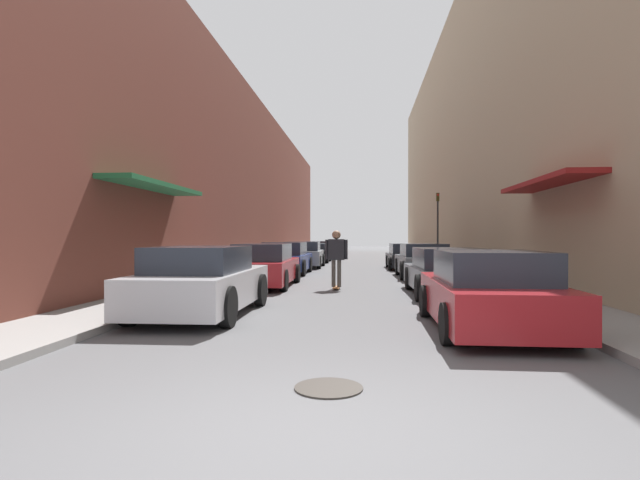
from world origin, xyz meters
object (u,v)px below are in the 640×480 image
object	(u,v)px
parked_car_left_3	(303,255)
parked_car_right_3	(407,257)
parked_car_right_0	(489,292)
parked_car_right_2	(423,261)
parked_car_left_4	(313,253)
skateboarder	(336,253)
traffic_light	(438,220)
parked_car_left_0	(202,282)
parked_car_left_1	(264,266)
parked_car_right_1	(447,273)
manhole_cover	(329,388)
parked_car_left_5	(320,250)
parked_car_left_2	(286,259)

from	to	relation	value
parked_car_left_3	parked_car_right_3	world-z (taller)	parked_car_left_3
parked_car_right_0	parked_car_right_2	xyz separation A→B (m)	(0.18, 10.62, 0.00)
parked_car_left_4	skateboarder	world-z (taller)	skateboarder
parked_car_right_3	traffic_light	distance (m)	4.08
parked_car_left_0	parked_car_left_1	world-z (taller)	parked_car_left_0
parked_car_left_4	skateboarder	distance (m)	15.90
parked_car_right_0	parked_car_right_1	bearing A→B (deg)	88.35
parked_car_right_0	parked_car_left_0	bearing A→B (deg)	167.72
parked_car_right_1	manhole_cover	distance (m)	8.74
parked_car_left_3	parked_car_left_4	bearing A→B (deg)	90.20
parked_car_left_3	parked_car_right_0	distance (m)	17.52
parked_car_left_3	manhole_cover	distance (m)	20.34
parked_car_left_4	manhole_cover	world-z (taller)	parked_car_left_4
parked_car_right_0	parked_car_right_1	distance (m)	4.94
parked_car_left_5	parked_car_left_1	bearing A→B (deg)	-89.93
parked_car_right_1	parked_car_right_2	world-z (taller)	parked_car_right_2
parked_car_left_1	traffic_light	bearing A→B (deg)	59.48
parked_car_left_1	parked_car_left_2	distance (m)	5.23
parked_car_right_0	manhole_cover	distance (m)	4.22
traffic_light	parked_car_right_3	bearing A→B (deg)	-122.10
parked_car_left_3	parked_car_right_2	world-z (taller)	parked_car_left_3
traffic_light	parked_car_right_1	bearing A→B (deg)	-97.35
parked_car_left_5	traffic_light	xyz separation A→B (m)	(7.12, -8.10, 1.84)
parked_car_left_3	parked_car_left_5	bearing A→B (deg)	90.33
parked_car_right_0	skateboarder	bearing A→B (deg)	114.73
skateboarder	manhole_cover	bearing A→B (deg)	-87.41
parked_car_right_3	parked_car_left_3	bearing A→B (deg)	169.91
parked_car_left_3	manhole_cover	xyz separation A→B (m)	(2.69, -20.15, -0.63)
parked_car_left_0	skateboarder	bearing A→B (deg)	64.89
parked_car_left_1	manhole_cover	xyz separation A→B (m)	(2.72, -10.28, -0.63)
parked_car_left_1	parked_car_left_2	xyz separation A→B (m)	(-0.14, 5.23, -0.00)
parked_car_left_2	parked_car_right_2	distance (m)	5.67
parked_car_left_5	skateboarder	world-z (taller)	skateboarder
parked_car_right_2	skateboarder	xyz separation A→B (m)	(-3.04, -4.41, 0.44)
parked_car_left_3	parked_car_left_0	bearing A→B (deg)	-90.45
parked_car_left_2	skateboarder	world-z (taller)	skateboarder
parked_car_left_0	parked_car_left_2	xyz separation A→B (m)	(-0.05, 10.97, -0.02)
parked_car_left_0	manhole_cover	world-z (taller)	parked_car_left_0
parked_car_right_2	skateboarder	size ratio (longest dim) A/B	2.34
parked_car_left_0	parked_car_right_3	bearing A→B (deg)	70.34
parked_car_left_5	parked_car_right_3	size ratio (longest dim) A/B	1.01
parked_car_right_2	parked_car_right_3	distance (m)	5.23
parked_car_left_1	parked_car_right_2	size ratio (longest dim) A/B	1.11
parked_car_right_0	parked_car_right_1	world-z (taller)	parked_car_right_0
parked_car_left_0	parked_car_left_4	distance (m)	20.80
parked_car_left_5	traffic_light	distance (m)	10.94
manhole_cover	parked_car_left_1	bearing A→B (deg)	104.84
parked_car_left_0	traffic_light	size ratio (longest dim) A/B	1.15
parked_car_left_2	parked_car_right_3	bearing A→B (deg)	35.13
parked_car_left_1	parked_car_left_3	bearing A→B (deg)	89.79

